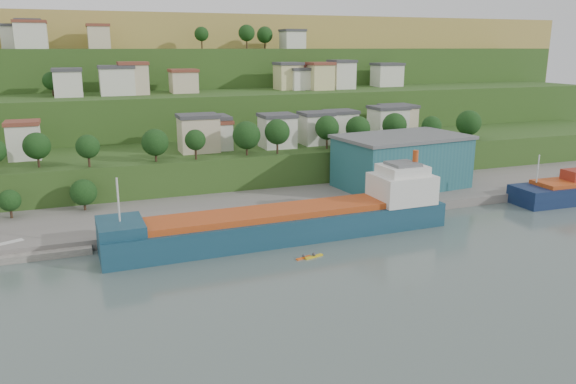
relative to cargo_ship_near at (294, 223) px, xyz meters
name	(u,v)px	position (x,y,z in m)	size (l,w,h in m)	color
ground	(304,254)	(-1.68, -9.42, -2.75)	(500.00, 500.00, 0.00)	#4D5E5B
quay	(338,204)	(18.32, 18.58, -2.75)	(220.00, 26.00, 4.00)	slate
hillside	(163,129)	(-1.68, 159.24, -2.66)	(360.00, 210.67, 96.00)	#284719
cargo_ship_near	(294,223)	(0.00, 0.00, 0.00)	(67.15, 12.20, 17.20)	#133849
warehouse	(401,161)	(36.50, 21.07, 5.69)	(32.93, 22.34, 12.80)	#215963
dinghy	(11,244)	(-50.03, 9.76, -1.13)	(4.13, 1.55, 0.83)	silver
kayak_orange	(304,257)	(-2.45, -11.17, -2.52)	(3.10, 1.47, 0.77)	#E25414
kayak_yellow	(314,256)	(-0.60, -11.32, -2.48)	(3.67, 1.57, 0.91)	gold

